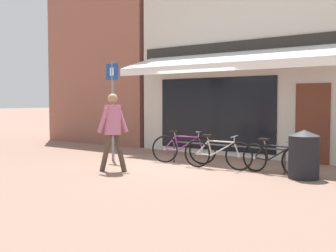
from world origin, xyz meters
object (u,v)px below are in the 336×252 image
Objects in this scene: litter_bin at (304,154)px; bicycle_purple at (183,149)px; bicycle_silver at (217,154)px; bicycle_black at (274,158)px; pedestrian_adult at (113,124)px; parking_sign at (113,101)px.

bicycle_purple is at bearing 176.09° from litter_bin.
bicycle_black is (1.39, 0.12, -0.01)m from bicycle_silver.
bicycle_purple is at bearing 69.60° from pedestrian_adult.
parking_sign is at bearing 177.82° from bicycle_silver.
litter_bin is at bearing -0.80° from bicycle_black.
bicycle_silver is 0.63× the size of parking_sign.
parking_sign reaches higher than bicycle_purple.
pedestrian_adult is (-1.73, -1.81, 0.74)m from bicycle_silver.
bicycle_black is 1.62× the size of litter_bin.
bicycle_silver reaches higher than bicycle_black.
parking_sign reaches higher than litter_bin.
pedestrian_adult reaches higher than bicycle_purple.
bicycle_purple is 0.97× the size of bicycle_silver.
pedestrian_adult is (-3.12, -1.93, 0.75)m from bicycle_black.
litter_bin is (3.83, 1.82, -0.59)m from pedestrian_adult.
bicycle_black is at bearing -22.62° from bicycle_purple.
parking_sign is at bearing -178.35° from bicycle_purple.
litter_bin is at bearing 5.69° from parking_sign.
bicycle_black is at bearing 171.59° from litter_bin.
bicycle_purple reaches higher than bicycle_black.
litter_bin is (3.29, -0.22, 0.13)m from bicycle_purple.
parking_sign is (-4.44, -0.62, 1.29)m from bicycle_black.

